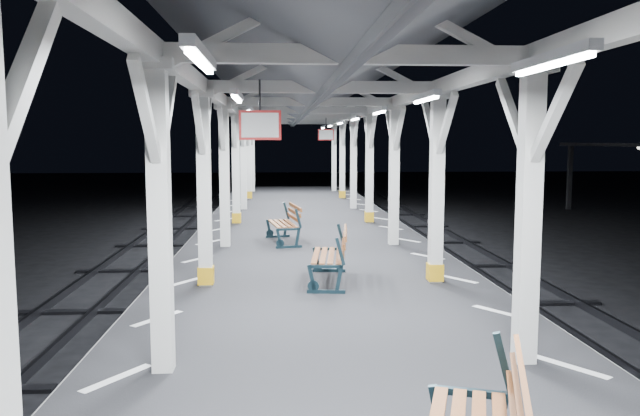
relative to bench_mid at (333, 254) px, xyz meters
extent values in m
plane|color=black|center=(-0.21, -2.10, -1.50)|extent=(120.00, 120.00, 0.00)
cube|color=black|center=(-0.21, -2.10, -1.00)|extent=(6.00, 50.00, 1.00)
cube|color=silver|center=(-2.66, -2.10, -0.50)|extent=(1.00, 48.00, 0.01)
cube|color=silver|center=(2.24, -2.10, -0.50)|extent=(1.00, 48.00, 0.01)
cube|color=#2D2D33|center=(-4.66, -2.10, -1.42)|extent=(0.08, 60.00, 0.16)
cube|color=#2D2D33|center=(4.24, -2.10, -1.42)|extent=(0.08, 60.00, 0.16)
cube|color=beige|center=(-2.21, -7.55, 2.25)|extent=(0.10, 0.99, 0.99)
cube|color=beige|center=(-2.21, -4.10, 1.10)|extent=(0.22, 0.22, 3.20)
cube|color=beige|center=(-2.21, -4.10, 2.76)|extent=(0.40, 0.40, 0.12)
cube|color=beige|center=(-2.21, -3.55, 2.25)|extent=(0.10, 0.99, 0.99)
cube|color=beige|center=(-2.21, -4.65, 2.25)|extent=(0.10, 0.99, 0.99)
cube|color=beige|center=(-2.21, -0.10, 1.10)|extent=(0.22, 0.22, 3.20)
cube|color=beige|center=(-2.21, -0.10, 2.76)|extent=(0.40, 0.40, 0.12)
cube|color=#C58E12|center=(-2.21, -0.10, -0.32)|extent=(0.26, 0.26, 0.30)
cube|color=beige|center=(-2.21, 0.45, 2.25)|extent=(0.10, 0.99, 0.99)
cube|color=beige|center=(-2.21, -0.65, 2.25)|extent=(0.10, 0.99, 0.99)
cube|color=beige|center=(-2.21, 3.90, 1.10)|extent=(0.22, 0.22, 3.20)
cube|color=beige|center=(-2.21, 3.90, 2.76)|extent=(0.40, 0.40, 0.12)
cube|color=beige|center=(-2.21, 4.45, 2.25)|extent=(0.10, 0.99, 0.99)
cube|color=beige|center=(-2.21, 3.35, 2.25)|extent=(0.10, 0.99, 0.99)
cube|color=beige|center=(-2.21, 7.90, 1.10)|extent=(0.22, 0.22, 3.20)
cube|color=beige|center=(-2.21, 7.90, 2.76)|extent=(0.40, 0.40, 0.12)
cube|color=#C58E12|center=(-2.21, 7.90, -0.32)|extent=(0.26, 0.26, 0.30)
cube|color=beige|center=(-2.21, 8.45, 2.25)|extent=(0.10, 0.99, 0.99)
cube|color=beige|center=(-2.21, 7.35, 2.25)|extent=(0.10, 0.99, 0.99)
cube|color=beige|center=(-2.21, 11.90, 1.10)|extent=(0.22, 0.22, 3.20)
cube|color=beige|center=(-2.21, 11.90, 2.76)|extent=(0.40, 0.40, 0.12)
cube|color=beige|center=(-2.21, 12.45, 2.25)|extent=(0.10, 0.99, 0.99)
cube|color=beige|center=(-2.21, 11.35, 2.25)|extent=(0.10, 0.99, 0.99)
cube|color=beige|center=(-2.21, 15.90, 1.10)|extent=(0.22, 0.22, 3.20)
cube|color=beige|center=(-2.21, 15.90, 2.76)|extent=(0.40, 0.40, 0.12)
cube|color=#C58E12|center=(-2.21, 15.90, -0.32)|extent=(0.26, 0.26, 0.30)
cube|color=beige|center=(-2.21, 16.45, 2.25)|extent=(0.10, 0.99, 0.99)
cube|color=beige|center=(-2.21, 15.35, 2.25)|extent=(0.10, 0.99, 0.99)
cube|color=beige|center=(-2.21, 19.90, 1.10)|extent=(0.22, 0.22, 3.20)
cube|color=beige|center=(-2.21, 19.90, 2.76)|extent=(0.40, 0.40, 0.12)
cube|color=beige|center=(-2.21, 20.45, 2.25)|extent=(0.10, 0.99, 0.99)
cube|color=beige|center=(-2.21, 19.35, 2.25)|extent=(0.10, 0.99, 0.99)
cube|color=beige|center=(1.79, -4.10, 1.10)|extent=(0.22, 0.22, 3.20)
cube|color=beige|center=(1.79, -4.10, 2.76)|extent=(0.40, 0.40, 0.12)
cube|color=beige|center=(1.79, -3.55, 2.25)|extent=(0.10, 0.99, 0.99)
cube|color=beige|center=(1.79, -4.65, 2.25)|extent=(0.10, 0.99, 0.99)
cube|color=beige|center=(1.79, -0.10, 1.10)|extent=(0.22, 0.22, 3.20)
cube|color=beige|center=(1.79, -0.10, 2.76)|extent=(0.40, 0.40, 0.12)
cube|color=#C58E12|center=(1.79, -0.10, -0.32)|extent=(0.26, 0.26, 0.30)
cube|color=beige|center=(1.79, 0.45, 2.25)|extent=(0.10, 0.99, 0.99)
cube|color=beige|center=(1.79, -0.65, 2.25)|extent=(0.10, 0.99, 0.99)
cube|color=beige|center=(1.79, 3.90, 1.10)|extent=(0.22, 0.22, 3.20)
cube|color=beige|center=(1.79, 3.90, 2.76)|extent=(0.40, 0.40, 0.12)
cube|color=beige|center=(1.79, 4.45, 2.25)|extent=(0.10, 0.99, 0.99)
cube|color=beige|center=(1.79, 3.35, 2.25)|extent=(0.10, 0.99, 0.99)
cube|color=beige|center=(1.79, 7.90, 1.10)|extent=(0.22, 0.22, 3.20)
cube|color=beige|center=(1.79, 7.90, 2.76)|extent=(0.40, 0.40, 0.12)
cube|color=#C58E12|center=(1.79, 7.90, -0.32)|extent=(0.26, 0.26, 0.30)
cube|color=beige|center=(1.79, 8.45, 2.25)|extent=(0.10, 0.99, 0.99)
cube|color=beige|center=(1.79, 7.35, 2.25)|extent=(0.10, 0.99, 0.99)
cube|color=beige|center=(1.79, 11.90, 1.10)|extent=(0.22, 0.22, 3.20)
cube|color=beige|center=(1.79, 11.90, 2.76)|extent=(0.40, 0.40, 0.12)
cube|color=beige|center=(1.79, 12.45, 2.25)|extent=(0.10, 0.99, 0.99)
cube|color=beige|center=(1.79, 11.35, 2.25)|extent=(0.10, 0.99, 0.99)
cube|color=beige|center=(1.79, 15.90, 1.10)|extent=(0.22, 0.22, 3.20)
cube|color=beige|center=(1.79, 15.90, 2.76)|extent=(0.40, 0.40, 0.12)
cube|color=#C58E12|center=(1.79, 15.90, -0.32)|extent=(0.26, 0.26, 0.30)
cube|color=beige|center=(1.79, 16.45, 2.25)|extent=(0.10, 0.99, 0.99)
cube|color=beige|center=(1.79, 15.35, 2.25)|extent=(0.10, 0.99, 0.99)
cube|color=beige|center=(1.79, 19.90, 1.10)|extent=(0.22, 0.22, 3.20)
cube|color=beige|center=(1.79, 19.90, 2.76)|extent=(0.40, 0.40, 0.12)
cube|color=beige|center=(1.79, 20.45, 2.25)|extent=(0.10, 0.99, 0.99)
cube|color=beige|center=(1.79, 19.35, 2.25)|extent=(0.10, 0.99, 0.99)
cube|color=beige|center=(-2.21, -2.10, 2.88)|extent=(0.18, 48.00, 0.24)
cube|color=beige|center=(1.79, -2.10, 2.88)|extent=(0.18, 48.00, 0.24)
cube|color=beige|center=(-0.21, -4.10, 2.88)|extent=(4.20, 0.14, 0.20)
cube|color=beige|center=(-0.21, -0.10, 2.88)|extent=(4.20, 0.14, 0.20)
cube|color=beige|center=(-0.21, 3.90, 2.88)|extent=(4.20, 0.14, 0.20)
cube|color=beige|center=(-0.21, 7.90, 2.88)|extent=(4.20, 0.14, 0.20)
cube|color=beige|center=(-0.21, 11.90, 2.88)|extent=(4.20, 0.14, 0.20)
cube|color=beige|center=(-0.21, 15.90, 2.88)|extent=(4.20, 0.14, 0.20)
cube|color=beige|center=(-0.21, 19.90, 2.88)|extent=(4.20, 0.14, 0.20)
cube|color=beige|center=(-0.21, -2.10, 3.80)|extent=(0.16, 48.00, 0.20)
cube|color=#4C4F53|center=(-1.51, -2.10, 3.42)|extent=(2.80, 49.00, 1.45)
cube|color=#4C4F53|center=(1.09, -2.10, 3.42)|extent=(2.80, 49.00, 1.45)
cube|color=silver|center=(-1.51, -6.10, 2.60)|extent=(0.10, 1.35, 0.08)
cube|color=white|center=(-1.51, -6.10, 2.55)|extent=(0.05, 1.25, 0.05)
cube|color=silver|center=(-1.51, -2.10, 2.60)|extent=(0.10, 1.35, 0.08)
cube|color=white|center=(-1.51, -2.10, 2.55)|extent=(0.05, 1.25, 0.05)
cube|color=silver|center=(-1.51, 1.90, 2.60)|extent=(0.10, 1.35, 0.08)
cube|color=white|center=(-1.51, 1.90, 2.55)|extent=(0.05, 1.25, 0.05)
cube|color=silver|center=(-1.51, 5.90, 2.60)|extent=(0.10, 1.35, 0.08)
cube|color=white|center=(-1.51, 5.90, 2.55)|extent=(0.05, 1.25, 0.05)
cube|color=silver|center=(-1.51, 9.90, 2.60)|extent=(0.10, 1.35, 0.08)
cube|color=white|center=(-1.51, 9.90, 2.55)|extent=(0.05, 1.25, 0.05)
cube|color=silver|center=(-1.51, 13.90, 2.60)|extent=(0.10, 1.35, 0.08)
cube|color=white|center=(-1.51, 13.90, 2.55)|extent=(0.05, 1.25, 0.05)
cube|color=silver|center=(-1.51, 17.90, 2.60)|extent=(0.10, 1.35, 0.08)
cube|color=white|center=(-1.51, 17.90, 2.55)|extent=(0.05, 1.25, 0.05)
cube|color=silver|center=(1.09, -6.10, 2.60)|extent=(0.10, 1.35, 0.08)
cube|color=white|center=(1.09, -6.10, 2.55)|extent=(0.05, 1.25, 0.05)
cube|color=silver|center=(1.09, -2.10, 2.60)|extent=(0.10, 1.35, 0.08)
cube|color=white|center=(1.09, -2.10, 2.55)|extent=(0.05, 1.25, 0.05)
cube|color=silver|center=(1.09, 1.90, 2.60)|extent=(0.10, 1.35, 0.08)
cube|color=white|center=(1.09, 1.90, 2.55)|extent=(0.05, 1.25, 0.05)
cube|color=silver|center=(1.09, 5.90, 2.60)|extent=(0.10, 1.35, 0.08)
cube|color=white|center=(1.09, 5.90, 2.55)|extent=(0.05, 1.25, 0.05)
cube|color=silver|center=(1.09, 9.90, 2.60)|extent=(0.10, 1.35, 0.08)
cube|color=white|center=(1.09, 9.90, 2.55)|extent=(0.05, 1.25, 0.05)
cube|color=silver|center=(1.09, 13.90, 2.60)|extent=(0.10, 1.35, 0.08)
cube|color=white|center=(1.09, 13.90, 2.55)|extent=(0.05, 1.25, 0.05)
cube|color=silver|center=(1.09, 17.90, 2.60)|extent=(0.10, 1.35, 0.08)
cube|color=white|center=(1.09, 17.90, 2.55)|extent=(0.05, 1.25, 0.05)
cylinder|color=black|center=(-1.17, -3.25, 2.52)|extent=(0.02, 0.02, 0.36)
cube|color=red|center=(-1.17, -3.25, 2.16)|extent=(0.50, 0.03, 0.35)
cube|color=white|center=(-1.17, -3.25, 2.16)|extent=(0.44, 0.04, 0.29)
cylinder|color=black|center=(0.57, 9.14, 2.52)|extent=(0.02, 0.02, 0.36)
cube|color=red|center=(0.57, 9.14, 2.16)|extent=(0.50, 0.03, 0.35)
cube|color=white|center=(0.57, 9.14, 2.16)|extent=(0.44, 0.05, 0.29)
cube|color=black|center=(13.79, 19.90, 0.15)|extent=(0.20, 0.20, 3.30)
sphere|color=silver|center=(13.79, 13.90, 1.72)|extent=(0.20, 0.20, 0.20)
sphere|color=silver|center=(13.79, 19.90, 1.72)|extent=(0.20, 0.20, 0.20)
cube|color=#12242C|center=(0.33, -5.97, -0.24)|extent=(0.18, 0.11, 0.52)
cube|color=#12242C|center=(0.80, -6.13, 0.25)|extent=(0.19, 0.11, 0.49)
cube|color=brown|center=(0.58, -7.00, 0.31)|extent=(0.60, 1.63, 0.11)
cube|color=brown|center=(0.60, -7.00, 0.45)|extent=(0.60, 1.63, 0.11)
cube|color=#12242C|center=(-0.19, -0.82, -0.47)|extent=(0.63, 0.13, 0.06)
cube|color=#12242C|center=(-0.42, -0.79, -0.26)|extent=(0.17, 0.07, 0.48)
cube|color=#12242C|center=(0.02, -0.84, -0.26)|extent=(0.15, 0.07, 0.48)
cube|color=#12242C|center=(0.04, -0.84, 0.20)|extent=(0.17, 0.07, 0.46)
cube|color=#12242C|center=(-0.01, 0.84, -0.47)|extent=(0.63, 0.13, 0.06)
cube|color=#12242C|center=(-0.24, 0.87, -0.26)|extent=(0.17, 0.07, 0.48)
cube|color=#12242C|center=(0.20, 0.82, -0.26)|extent=(0.15, 0.07, 0.48)
cube|color=#12242C|center=(0.22, 0.82, 0.20)|extent=(0.17, 0.07, 0.46)
cube|color=brown|center=(-0.31, 0.03, -0.03)|extent=(0.27, 1.59, 0.04)
cube|color=brown|center=(-0.17, 0.02, -0.03)|extent=(0.27, 1.59, 0.04)
cube|color=brown|center=(-0.04, 0.00, -0.03)|extent=(0.27, 1.59, 0.04)
cube|color=brown|center=(0.10, -0.01, -0.03)|extent=(0.27, 1.59, 0.04)
cube|color=brown|center=(0.17, -0.02, 0.12)|extent=(0.23, 1.58, 0.10)
cube|color=brown|center=(0.19, -0.02, 0.25)|extent=(0.23, 1.58, 0.10)
cube|color=brown|center=(0.21, -0.02, 0.39)|extent=(0.23, 1.58, 0.10)
cube|color=#12242C|center=(-0.72, 3.54, -0.47)|extent=(0.62, 0.16, 0.06)
cube|color=#12242C|center=(-0.95, 3.50, -0.26)|extent=(0.16, 0.08, 0.48)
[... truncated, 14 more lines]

